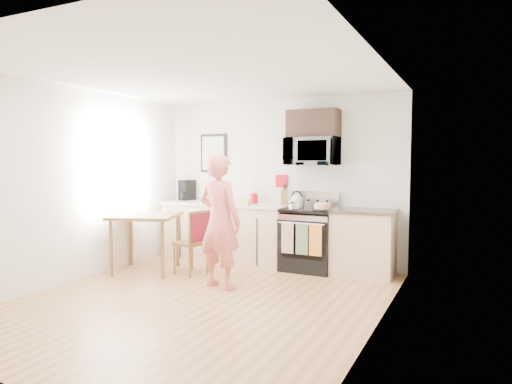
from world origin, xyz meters
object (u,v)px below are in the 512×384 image
at_px(dining_table, 146,221).
at_px(range, 309,241).
at_px(person, 220,221).
at_px(cake, 323,207).
at_px(microwave, 312,152).
at_px(chair, 197,234).

bearing_deg(dining_table, range, 28.15).
xyz_separation_m(range, person, (-0.72, -1.39, 0.42)).
bearing_deg(cake, microwave, 134.15).
distance_m(microwave, chair, 2.08).
xyz_separation_m(microwave, dining_table, (-2.12, -1.24, -1.01)).
height_order(range, person, person).
bearing_deg(dining_table, cake, 22.48).
bearing_deg(range, microwave, 90.06).
xyz_separation_m(person, cake, (0.97, 1.24, 0.11)).
xyz_separation_m(range, cake, (0.25, -0.15, 0.53)).
bearing_deg(microwave, cake, -45.85).
height_order(microwave, cake, microwave).
height_order(microwave, chair, microwave).
xyz_separation_m(dining_table, cake, (2.37, 0.98, 0.22)).
xyz_separation_m(range, chair, (-1.32, -1.01, 0.16)).
relative_size(range, microwave, 1.53).
relative_size(microwave, chair, 0.82).
relative_size(microwave, cake, 2.67).
height_order(microwave, dining_table, microwave).
height_order(range, chair, range).
distance_m(range, person, 1.62).
distance_m(person, cake, 1.57).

